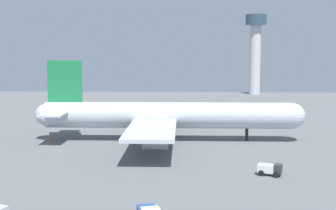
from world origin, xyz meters
The scene contains 7 objects.
ground_plane centered at (0.00, 0.00, 0.00)m, with size 241.08×241.08×0.00m, color slate.
cargo_airplane centered at (-0.31, 0.00, 5.70)m, with size 60.27×49.65×17.97m.
catering_truck centered at (17.34, -26.93, 1.06)m, with size 4.14×3.25×1.97m.
fuel_truck centered at (21.21, 28.11, 1.18)m, with size 2.82×3.91×2.47m.
safety_cone_nose centered at (27.12, 1.22, 0.33)m, with size 0.46×0.46×0.66m, color orange.
safety_cone_tail centered at (-27.12, 0.27, 0.39)m, with size 0.55×0.55×0.78m, color orange.
control_tower centered at (37.52, 109.93, 22.68)m, with size 9.66×9.66×37.30m.
Camera 1 is at (3.13, -94.67, 19.65)m, focal length 45.88 mm.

